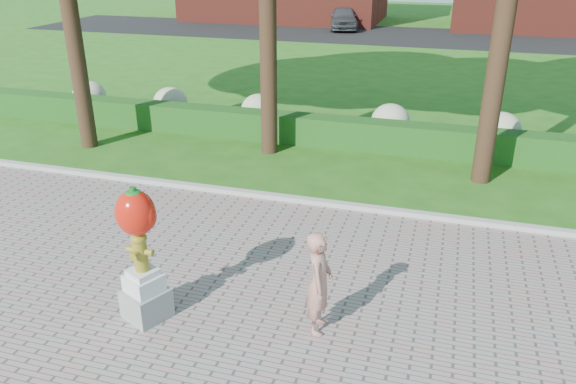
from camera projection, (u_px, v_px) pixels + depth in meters
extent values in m
plane|color=#265916|center=(270.00, 277.00, 9.60)|extent=(100.00, 100.00, 0.00)
cube|color=#ADADA5|center=(314.00, 202.00, 12.19)|extent=(40.00, 0.18, 0.15)
cube|color=#1C4212|center=(349.00, 133.00, 15.56)|extent=(24.00, 0.70, 0.80)
ellipsoid|color=tan|center=(89.00, 96.00, 18.72)|extent=(1.10, 1.10, 0.99)
ellipsoid|color=tan|center=(170.00, 103.00, 17.94)|extent=(1.10, 1.10, 0.99)
ellipsoid|color=tan|center=(259.00, 110.00, 17.16)|extent=(1.10, 1.10, 0.99)
ellipsoid|color=tan|center=(390.00, 121.00, 16.11)|extent=(1.10, 1.10, 0.99)
ellipsoid|color=tan|center=(501.00, 130.00, 15.33)|extent=(1.10, 1.10, 0.99)
cube|color=black|center=(415.00, 36.00, 34.10)|extent=(50.00, 8.00, 0.02)
cylinder|color=black|center=(71.00, 22.00, 14.43)|extent=(0.44, 0.44, 6.72)
cylinder|color=black|center=(268.00, 36.00, 14.12)|extent=(0.44, 0.44, 6.16)
cylinder|color=black|center=(504.00, 24.00, 12.01)|extent=(0.44, 0.44, 7.28)
cube|color=gray|center=(147.00, 303.00, 8.45)|extent=(0.77, 0.77, 0.47)
cube|color=silver|center=(144.00, 283.00, 8.30)|extent=(0.62, 0.62, 0.26)
cube|color=silver|center=(143.00, 272.00, 8.23)|extent=(0.50, 0.50, 0.09)
cylinder|color=olive|center=(141.00, 254.00, 8.10)|extent=(0.21, 0.21, 0.52)
ellipsoid|color=olive|center=(139.00, 238.00, 7.99)|extent=(0.24, 0.24, 0.17)
cylinder|color=olive|center=(131.00, 249.00, 8.12)|extent=(0.11, 0.10, 0.10)
cylinder|color=olive|center=(149.00, 252.00, 8.04)|extent=(0.11, 0.10, 0.10)
cylinder|color=olive|center=(135.00, 256.00, 7.95)|extent=(0.11, 0.11, 0.11)
cylinder|color=olive|center=(138.00, 234.00, 7.96)|extent=(0.07, 0.07, 0.05)
ellipsoid|color=red|center=(135.00, 213.00, 7.83)|extent=(0.59, 0.52, 0.68)
ellipsoid|color=red|center=(125.00, 213.00, 7.88)|extent=(0.29, 0.29, 0.43)
ellipsoid|color=red|center=(146.00, 216.00, 7.79)|extent=(0.29, 0.29, 0.43)
cylinder|color=#16631E|center=(133.00, 191.00, 7.69)|extent=(0.09, 0.09, 0.11)
ellipsoid|color=#16631E|center=(133.00, 193.00, 7.70)|extent=(0.22, 0.22, 0.07)
imported|color=tan|center=(319.00, 283.00, 7.94)|extent=(0.44, 0.62, 1.59)
imported|color=#43474B|center=(343.00, 17.00, 36.61)|extent=(2.73, 4.62, 1.47)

